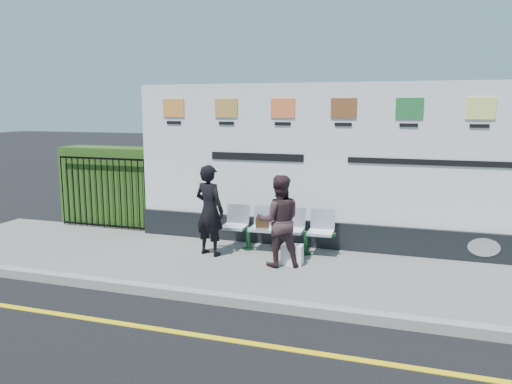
# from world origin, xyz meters

# --- Properties ---
(ground) EXTENTS (80.00, 80.00, 0.00)m
(ground) POSITION_xyz_m (0.00, 0.00, 0.00)
(ground) COLOR black
(pavement) EXTENTS (14.00, 3.00, 0.12)m
(pavement) POSITION_xyz_m (0.00, 2.50, 0.06)
(pavement) COLOR slate
(pavement) RESTS_ON ground
(kerb) EXTENTS (14.00, 0.18, 0.14)m
(kerb) POSITION_xyz_m (0.00, 1.00, 0.07)
(kerb) COLOR gray
(kerb) RESTS_ON ground
(yellow_line) EXTENTS (14.00, 0.10, 0.01)m
(yellow_line) POSITION_xyz_m (0.00, 0.00, 0.00)
(yellow_line) COLOR yellow
(yellow_line) RESTS_ON ground
(billboard) EXTENTS (8.00, 0.30, 3.00)m
(billboard) POSITION_xyz_m (0.50, 3.85, 1.42)
(billboard) COLOR black
(billboard) RESTS_ON pavement
(hedge) EXTENTS (2.35, 0.70, 1.70)m
(hedge) POSITION_xyz_m (-4.58, 4.30, 0.97)
(hedge) COLOR #2A4D17
(hedge) RESTS_ON pavement
(railing) EXTENTS (2.05, 0.06, 1.54)m
(railing) POSITION_xyz_m (-4.58, 3.85, 0.89)
(railing) COLOR black
(railing) RESTS_ON pavement
(bench) EXTENTS (2.03, 0.60, 0.43)m
(bench) POSITION_xyz_m (-0.56, 3.28, 0.34)
(bench) COLOR silver
(bench) RESTS_ON pavement
(woman_left) EXTENTS (0.67, 0.54, 1.60)m
(woman_left) POSITION_xyz_m (-1.63, 2.74, 0.92)
(woman_left) COLOR black
(woman_left) RESTS_ON pavement
(woman_right) EXTENTS (0.89, 0.79, 1.50)m
(woman_right) POSITION_xyz_m (-0.32, 2.53, 0.87)
(woman_right) COLOR #382427
(woman_right) RESTS_ON pavement
(handbag_brown) EXTENTS (0.26, 0.16, 0.19)m
(handbag_brown) POSITION_xyz_m (-0.83, 3.27, 0.65)
(handbag_brown) COLOR #311F0D
(handbag_brown) RESTS_ON bench
(carrier_bag_white) EXTENTS (0.34, 0.20, 0.34)m
(carrier_bag_white) POSITION_xyz_m (-0.11, 2.63, 0.29)
(carrier_bag_white) COLOR white
(carrier_bag_white) RESTS_ON pavement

